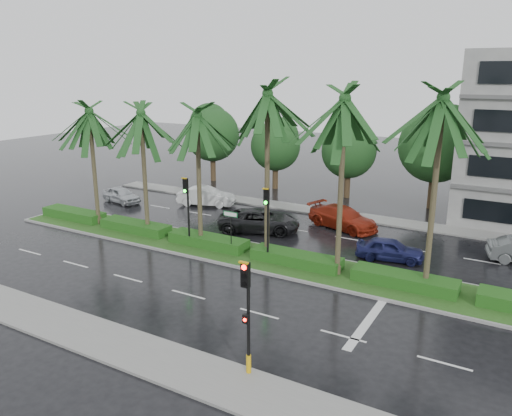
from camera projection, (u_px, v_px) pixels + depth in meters
The scene contains 17 objects.
ground at pixel (241, 262), 28.65m from camera, with size 120.00×120.00×0.00m, color black.
near_sidewalk at pixel (109, 342), 20.10m from camera, with size 40.00×2.40×0.12m, color gray.
far_sidewalk at pixel (322, 212), 38.67m from camera, with size 40.00×2.00×0.12m, color gray.
median at pixel (250, 255), 29.46m from camera, with size 36.00×4.00×0.15m.
hedge at pixel (250, 249), 29.36m from camera, with size 35.20×1.40×0.60m.
lane_markings at pixel (285, 275), 26.83m from camera, with size 34.00×13.06×0.01m.
palm_row at pixel (231, 118), 27.95m from camera, with size 26.30×4.20×10.11m.
signal_near at pixel (247, 313), 17.25m from camera, with size 0.34×0.45×4.36m.
signal_median_left at pixel (187, 202), 30.02m from camera, with size 0.34×0.42×4.36m.
signal_median_right at pixel (267, 214), 27.38m from camera, with size 0.34×0.42×4.36m.
street_sign at pixel (231, 222), 28.96m from camera, with size 0.95×0.09×2.60m.
bg_trees at pixel (350, 143), 42.08m from camera, with size 32.98×5.67×8.19m.
car_silver at pixel (121, 195), 41.43m from camera, with size 3.80×1.53×1.29m, color silver.
car_white at pixel (206, 196), 40.49m from camera, with size 4.61×1.61×1.52m, color silver.
car_darkgrey at pixel (259, 221), 33.91m from camera, with size 5.51×2.54×1.53m, color black.
car_red at pixel (343, 218), 34.63m from camera, with size 5.23×2.13×1.52m, color maroon.
car_blue at pixel (390, 249), 28.80m from camera, with size 3.83×1.54×1.31m, color navy.
Camera 1 is at (14.06, -22.82, 10.60)m, focal length 35.00 mm.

